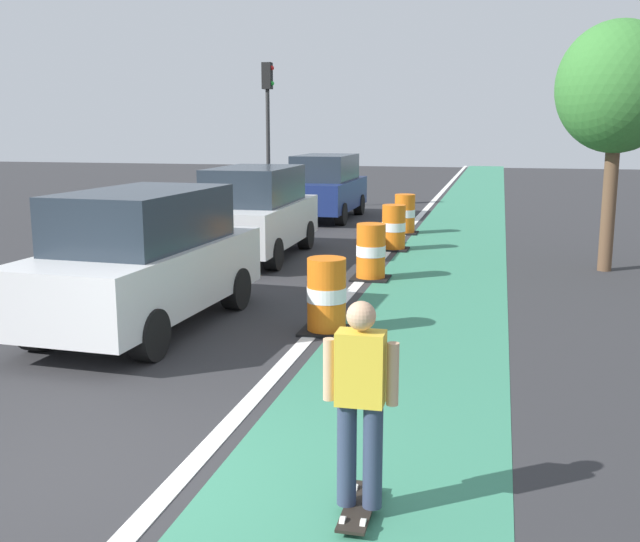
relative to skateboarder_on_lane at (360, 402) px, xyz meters
The scene contains 13 objects.
ground_plane 2.65m from the skateboarder_on_lane, behind, with size 100.00×100.00×0.00m, color #2D2D30.
bike_lane_strip 12.11m from the skateboarder_on_lane, 90.42° to the left, with size 2.50×80.00×0.01m, color #387F60.
lane_divider_stripe 12.21m from the skateboarder_on_lane, 97.50° to the left, with size 0.20×80.00×0.01m, color silver.
skateboarder_on_lane is the anchor object (origin of this frame).
parked_suv_nearest 6.16m from the skateboarder_on_lane, 131.19° to the left, with size 2.09×4.68×2.04m.
parked_suv_second 11.63m from the skateboarder_on_lane, 112.19° to the left, with size 1.98×4.63×2.04m.
parked_suv_third 18.66m from the skateboarder_on_lane, 103.86° to the left, with size 1.95×4.62×2.04m.
traffic_barrel_front 5.21m from the skateboarder_on_lane, 105.76° to the left, with size 0.73×0.73×1.09m.
traffic_barrel_mid 9.05m from the skateboarder_on_lane, 99.12° to the left, with size 0.73×0.73×1.09m.
traffic_barrel_back 12.62m from the skateboarder_on_lane, 96.79° to the left, with size 0.73×0.73×1.09m.
traffic_barrel_far 15.46m from the skateboarder_on_lane, 95.87° to the left, with size 0.73×0.73×1.09m.
traffic_light_corner 21.76m from the skateboarder_on_lane, 109.13° to the left, with size 0.41×0.32×5.10m.
street_tree_sidewalk 11.70m from the skateboarder_on_lane, 74.06° to the left, with size 2.40×2.40×5.00m.
Camera 1 is at (3.43, -5.31, 2.94)m, focal length 42.05 mm.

